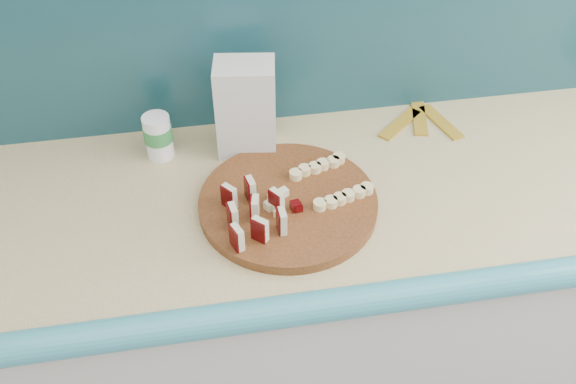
# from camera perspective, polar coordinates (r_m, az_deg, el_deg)

# --- Properties ---
(kitchen_counter) EXTENTS (2.20, 0.63, 0.91)m
(kitchen_counter) POSITION_cam_1_polar(r_m,az_deg,el_deg) (1.71, 3.74, -10.99)
(kitchen_counter) COLOR beige
(kitchen_counter) RESTS_ON ground
(backsplash) EXTENTS (2.20, 0.02, 0.50)m
(backsplash) POSITION_cam_1_polar(r_m,az_deg,el_deg) (1.47, 2.49, 15.17)
(backsplash) COLOR teal
(backsplash) RESTS_ON kitchen_counter
(cutting_board) EXTENTS (0.46, 0.46, 0.02)m
(cutting_board) POSITION_cam_1_polar(r_m,az_deg,el_deg) (1.32, -0.00, -1.01)
(cutting_board) COLOR #3F230D
(cutting_board) RESTS_ON kitchen_counter
(apple_wedges) EXTENTS (0.12, 0.16, 0.05)m
(apple_wedges) POSITION_cam_1_polar(r_m,az_deg,el_deg) (1.25, -3.17, -1.80)
(apple_wedges) COLOR beige
(apple_wedges) RESTS_ON cutting_board
(apple_chunks) EXTENTS (0.06, 0.06, 0.02)m
(apple_chunks) POSITION_cam_1_polar(r_m,az_deg,el_deg) (1.30, -0.86, -0.68)
(apple_chunks) COLOR beige
(apple_chunks) RESTS_ON cutting_board
(banana_slices) EXTENTS (0.17, 0.17, 0.02)m
(banana_slices) POSITION_cam_1_polar(r_m,az_deg,el_deg) (1.35, 3.85, 0.97)
(banana_slices) COLOR beige
(banana_slices) RESTS_ON cutting_board
(flour_bag) EXTENTS (0.14, 0.11, 0.22)m
(flour_bag) POSITION_cam_1_polar(r_m,az_deg,el_deg) (1.42, -3.76, 7.43)
(flour_bag) COLOR silver
(flour_bag) RESTS_ON kitchen_counter
(canister) EXTENTS (0.06, 0.06, 0.10)m
(canister) POSITION_cam_1_polar(r_m,az_deg,el_deg) (1.46, -11.47, 4.93)
(canister) COLOR white
(canister) RESTS_ON kitchen_counter
(banana_peel) EXTENTS (0.20, 0.18, 0.01)m
(banana_peel) POSITION_cam_1_polar(r_m,az_deg,el_deg) (1.59, 11.65, 6.20)
(banana_peel) COLOR gold
(banana_peel) RESTS_ON kitchen_counter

